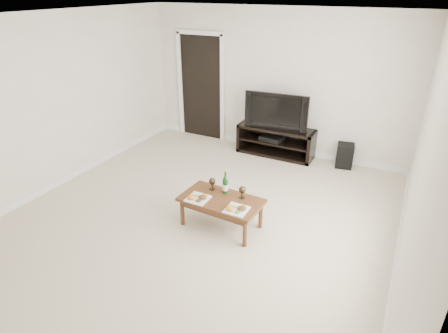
% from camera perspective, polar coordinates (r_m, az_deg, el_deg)
% --- Properties ---
extents(floor, '(5.50, 5.50, 0.00)m').
position_cam_1_polar(floor, '(5.25, -3.69, -7.77)').
color(floor, beige).
rests_on(floor, ground).
extents(back_wall, '(5.00, 0.04, 2.60)m').
position_cam_1_polar(back_wall, '(7.07, 7.79, 12.58)').
color(back_wall, silver).
rests_on(back_wall, ground).
extents(ceiling, '(5.00, 5.50, 0.04)m').
position_cam_1_polar(ceiling, '(4.38, -4.74, 22.05)').
color(ceiling, white).
rests_on(ceiling, back_wall).
extents(doorway, '(0.90, 0.02, 2.05)m').
position_cam_1_polar(doorway, '(7.74, -3.47, 11.85)').
color(doorway, black).
rests_on(doorway, ground).
extents(media_console, '(1.43, 0.45, 0.55)m').
position_cam_1_polar(media_console, '(7.07, 7.87, 3.85)').
color(media_console, black).
rests_on(media_console, ground).
extents(television, '(1.16, 0.25, 0.66)m').
position_cam_1_polar(television, '(6.87, 8.18, 8.53)').
color(television, black).
rests_on(television, media_console).
extents(av_receiver, '(0.44, 0.35, 0.08)m').
position_cam_1_polar(av_receiver, '(7.07, 7.30, 4.31)').
color(av_receiver, black).
rests_on(av_receiver, media_console).
extents(subwoofer, '(0.33, 0.33, 0.42)m').
position_cam_1_polar(subwoofer, '(6.90, 17.91, 1.60)').
color(subwoofer, black).
rests_on(subwoofer, ground).
extents(coffee_table, '(1.08, 0.63, 0.42)m').
position_cam_1_polar(coffee_table, '(4.96, -0.42, -7.02)').
color(coffee_table, '#592E18').
rests_on(coffee_table, ground).
extents(plate_left, '(0.27, 0.27, 0.07)m').
position_cam_1_polar(plate_left, '(4.84, -4.01, -4.65)').
color(plate_left, white).
rests_on(plate_left, coffee_table).
extents(plate_right, '(0.27, 0.27, 0.07)m').
position_cam_1_polar(plate_right, '(4.60, 1.92, -6.35)').
color(plate_right, white).
rests_on(plate_right, coffee_table).
extents(wine_bottle, '(0.07, 0.07, 0.35)m').
position_cam_1_polar(wine_bottle, '(4.90, 0.22, -2.27)').
color(wine_bottle, '#103B14').
rests_on(wine_bottle, coffee_table).
extents(goblet_left, '(0.09, 0.09, 0.17)m').
position_cam_1_polar(goblet_left, '(5.03, -1.81, -2.64)').
color(goblet_left, '#322A1B').
rests_on(goblet_left, coffee_table).
extents(goblet_right, '(0.09, 0.09, 0.17)m').
position_cam_1_polar(goblet_right, '(4.84, 2.79, -3.92)').
color(goblet_right, '#322A1B').
rests_on(goblet_right, coffee_table).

